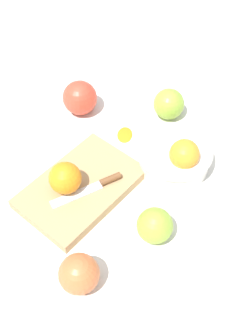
{
  "coord_description": "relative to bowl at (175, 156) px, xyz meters",
  "views": [
    {
      "loc": [
        0.4,
        0.41,
        0.71
      ],
      "look_at": [
        -0.02,
        0.05,
        0.04
      ],
      "focal_mm": 44.54,
      "sensor_mm": 36.0,
      "label": 1
    }
  ],
  "objects": [
    {
      "name": "knife",
      "position": [
        0.17,
        -0.08,
        -0.01
      ],
      "size": [
        0.15,
        0.07,
        0.01
      ],
      "color": "silver",
      "rests_on": "cutting_board"
    },
    {
      "name": "apple_mid_left",
      "position": [
        -0.12,
        -0.11,
        0.0
      ],
      "size": [
        0.07,
        0.07,
        0.07
      ],
      "primitive_type": "sphere",
      "color": "#8EB738",
      "rests_on": "ground_plane"
    },
    {
      "name": "apple_back_right_2",
      "position": [
        0.17,
        0.08,
        0.0
      ],
      "size": [
        0.07,
        0.07,
        0.07
      ],
      "primitive_type": "sphere",
      "color": "#8EB738",
      "rests_on": "ground_plane"
    },
    {
      "name": "citrus_peel",
      "position": [
        -0.0,
        -0.15,
        -0.03
      ],
      "size": [
        0.06,
        0.06,
        0.01
      ],
      "primitive_type": "ellipsoid",
      "rotation": [
        0.0,
        0.0,
        0.64
      ],
      "color": "orange",
      "rests_on": "ground_plane"
    },
    {
      "name": "apple_front_left",
      "position": [
        0.01,
        -0.28,
        0.01
      ],
      "size": [
        0.08,
        0.08,
        0.08
      ],
      "primitive_type": "sphere",
      "color": "#D6422D",
      "rests_on": "ground_plane"
    },
    {
      "name": "bowl",
      "position": [
        0.0,
        0.0,
        0.0
      ],
      "size": [
        0.16,
        0.16,
        0.09
      ],
      "color": "white",
      "rests_on": "ground_plane"
    },
    {
      "name": "ground_plane",
      "position": [
        0.11,
        -0.1,
        -0.04
      ],
      "size": [
        2.4,
        2.4,
        0.0
      ],
      "primitive_type": "plane",
      "color": "silver"
    },
    {
      "name": "orange_on_board",
      "position": [
        0.21,
        -0.12,
        0.02
      ],
      "size": [
        0.07,
        0.07,
        0.07
      ],
      "primitive_type": "sphere",
      "color": "orange",
      "rests_on": "cutting_board"
    },
    {
      "name": "cutting_board",
      "position": [
        0.18,
        -0.11,
        -0.02
      ],
      "size": [
        0.25,
        0.17,
        0.02
      ],
      "primitive_type": "cube",
      "rotation": [
        0.0,
        0.0,
        0.01
      ],
      "color": "tan",
      "rests_on": "ground_plane"
    },
    {
      "name": "apple_back_right",
      "position": [
        0.33,
        0.04,
        0.0
      ],
      "size": [
        0.07,
        0.07,
        0.07
      ],
      "primitive_type": "sphere",
      "color": "#CC6638",
      "rests_on": "ground_plane"
    }
  ]
}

